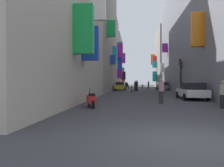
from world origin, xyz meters
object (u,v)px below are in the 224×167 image
Objects in this scene: pedestrian_near_left at (135,86)px; pedestrian_mid_street at (161,91)px; pedestrian_crossing at (137,86)px; parked_car_grey at (162,86)px; scooter_white at (142,86)px; scooter_red at (91,100)px; pedestrian_near_right at (148,85)px; parked_car_yellow at (120,86)px; traffic_light_near_corner at (180,70)px; scooter_silver at (132,89)px; traffic_light_far_corner at (181,72)px; parked_car_white at (192,91)px; pedestrian_far_away at (223,94)px; parked_car_black at (125,85)px.

pedestrian_mid_street reaches higher than pedestrian_near_left.
pedestrian_mid_street is at bearing -85.79° from pedestrian_crossing.
scooter_white is at bearing 106.94° from parked_car_grey.
scooter_red is at bearing -96.99° from scooter_white.
scooter_white is at bearing 112.22° from pedestrian_near_right.
traffic_light_near_corner is (8.43, -9.69, 2.25)m from parked_car_yellow.
pedestrian_mid_street reaches higher than scooter_silver.
pedestrian_near_right is at bearing 104.83° from parked_car_grey.
parked_car_grey is 2.26× the size of scooter_white.
traffic_light_far_corner is at bearing -93.86° from traffic_light_near_corner.
pedestrian_near_right is 19.50m from traffic_light_near_corner.
pedestrian_near_right reaches higher than scooter_silver.
scooter_white is 23.49m from traffic_light_far_corner.
traffic_light_far_corner reaches higher than pedestrian_mid_street.
pedestrian_mid_street is 12.54m from traffic_light_far_corner.
pedestrian_crossing reaches higher than parked_car_white.
scooter_silver is 18.67m from pedestrian_far_away.
scooter_white is 3.20m from pedestrian_near_right.
pedestrian_mid_street is (1.73, -18.35, 0.05)m from pedestrian_near_left.
pedestrian_near_left is (2.79, 20.98, 0.38)m from scooter_red.
parked_car_black is 20.62m from pedestrian_near_left.
traffic_light_far_corner is (0.65, -12.42, 1.99)m from parked_car_grey.
pedestrian_near_right reaches higher than parked_car_white.
parked_car_black is 0.97× the size of traffic_light_near_corner.
parked_car_black is at bearing 128.85° from pedestrian_near_right.
pedestrian_near_left is at bearing -101.02° from pedestrian_crossing.
scooter_red is 7.76m from pedestrian_far_away.
scooter_silver is 7.60m from traffic_light_far_corner.
scooter_white is at bearing 94.85° from pedestrian_far_away.
pedestrian_near_left is (-5.04, -5.83, 0.09)m from parked_car_grey.
pedestrian_near_right is at bearing 59.06° from parked_car_yellow.
parked_car_black reaches higher than scooter_silver.
traffic_light_far_corner is at bearing 83.80° from parked_car_white.
parked_car_black is 2.54× the size of pedestrian_near_right.
pedestrian_far_away reaches higher than parked_car_yellow.
scooter_red is 17.73m from traffic_light_near_corner.
pedestrian_far_away is (1.95, -34.22, -0.04)m from pedestrian_near_right.
parked_car_yellow is 7.93m from parked_car_grey.
scooter_silver is 7.34m from traffic_light_near_corner.
parked_car_grey is at bearing 13.10° from parked_car_yellow.
scooter_silver is at bearing 114.45° from parked_car_white.
parked_car_grey is (7.72, 1.80, -0.03)m from parked_car_yellow.
parked_car_yellow is at bearing -120.94° from pedestrian_near_right.
pedestrian_near_right is 34.27m from pedestrian_far_away.
scooter_white is (-3.01, 31.07, -0.30)m from parked_car_white.
pedestrian_near_left reaches higher than parked_car_white.
parked_car_grey is 12.59m from traffic_light_far_corner.
pedestrian_near_right is at bearing -67.78° from scooter_white.
traffic_light_near_corner is (8.34, -26.12, 2.31)m from parked_car_black.
traffic_light_near_corner reaches higher than parked_car_yellow.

